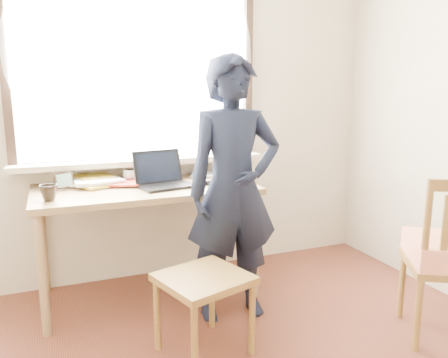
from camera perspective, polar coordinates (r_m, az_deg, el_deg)
name	(u,v)px	position (r m, az deg, el deg)	size (l,w,h in m)	color
room_shell	(277,37)	(1.72, 6.88, 17.98)	(3.52, 4.02, 2.61)	beige
desk	(146,198)	(3.08, -10.12, -2.47)	(1.49, 0.74, 0.80)	olive
laptop	(163,178)	(3.04, -8.03, 0.14)	(0.40, 0.35, 0.24)	black
mug_white	(131,175)	(3.26, -12.10, 0.48)	(0.11, 0.11, 0.09)	white
mug_dark	(49,193)	(2.81, -21.91, -1.68)	(0.10, 0.10, 0.10)	black
mouse	(205,182)	(3.06, -2.44, -0.41)	(0.10, 0.07, 0.04)	black
desk_clutter	(93,181)	(3.18, -16.69, -0.31)	(0.79, 0.52, 0.05)	white
book_a	(79,182)	(3.26, -18.44, -0.38)	(0.21, 0.29, 0.03)	white
book_b	(191,174)	(3.42, -4.27, 0.61)	(0.17, 0.24, 0.02)	white
picture_frame	(64,182)	(3.09, -20.19, -0.33)	(0.13, 0.08, 0.11)	black
work_chair	(204,288)	(2.46, -2.65, -13.98)	(0.55, 0.54, 0.46)	brown
person	(234,190)	(2.74, 1.28, -1.40)	(0.61, 0.40, 1.67)	black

